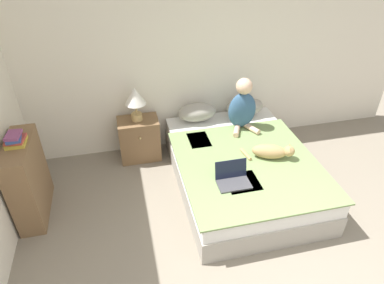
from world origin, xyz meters
The scene contains 11 objects.
wall_back centered at (0.00, 3.07, 1.27)m, with size 5.86×0.05×2.55m.
bed centered at (0.14, 1.94, 0.24)m, with size 1.58×2.11×0.48m.
pillow_near centered at (-0.20, 2.82, 0.60)m, with size 0.53×0.30×0.24m.
pillow_far centered at (0.48, 2.82, 0.60)m, with size 0.53×0.30×0.24m.
person_sitting centered at (0.32, 2.51, 0.78)m, with size 0.37×0.36×0.69m.
cat_tabby centered at (0.43, 1.78, 0.57)m, with size 0.55×0.36×0.19m.
laptop_open centered at (-0.15, 1.47, 0.53)m, with size 0.35×0.25×0.22m.
nightstand centered at (-1.01, 2.81, 0.30)m, with size 0.53×0.38×0.59m.
table_lamp centered at (-1.01, 2.82, 0.91)m, with size 0.27×0.27×0.46m.
bookshelf centered at (-2.27, 2.03, 0.46)m, with size 0.26×0.78×0.93m.
book_stack_top centered at (-2.26, 2.03, 0.99)m, with size 0.19×0.22×0.13m.
Camera 1 is at (-1.19, -1.12, 2.87)m, focal length 32.00 mm.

